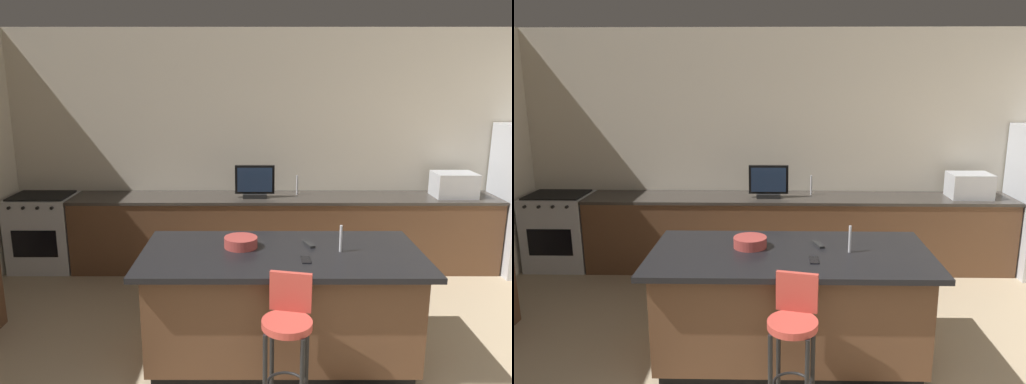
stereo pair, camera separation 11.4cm
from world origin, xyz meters
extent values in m
cube|color=beige|center=(0.00, 4.09, 1.44)|extent=(7.41, 0.12, 2.88)
cube|color=brown|center=(-0.09, 3.71, 0.43)|extent=(5.08, 0.60, 0.87)
cube|color=#332D28|center=(-0.09, 3.71, 0.88)|extent=(5.10, 0.62, 0.04)
cube|color=black|center=(-0.23, 1.70, 0.04)|extent=(2.01, 0.84, 0.09)
cube|color=brown|center=(-0.23, 1.70, 0.49)|extent=(2.09, 0.92, 0.80)
cube|color=black|center=(-0.23, 1.70, 0.91)|extent=(2.25, 1.08, 0.04)
cube|color=#B7BABF|center=(-3.02, 3.71, 0.45)|extent=(0.75, 0.60, 0.90)
cube|color=black|center=(-3.02, 3.40, 0.41)|extent=(0.52, 0.01, 0.32)
cube|color=black|center=(-3.02, 3.71, 0.91)|extent=(0.67, 0.50, 0.02)
cylinder|color=black|center=(-3.27, 3.39, 0.84)|extent=(0.04, 0.03, 0.04)
cylinder|color=black|center=(-3.11, 3.39, 0.84)|extent=(0.04, 0.03, 0.04)
cylinder|color=black|center=(-2.94, 3.39, 0.84)|extent=(0.04, 0.03, 0.04)
cylinder|color=black|center=(-2.78, 3.39, 0.84)|extent=(0.04, 0.03, 0.04)
cube|color=#B7BABF|center=(1.93, 3.71, 1.05)|extent=(0.48, 0.36, 0.29)
cube|color=black|center=(-0.45, 3.66, 0.93)|extent=(0.28, 0.16, 0.05)
cube|color=black|center=(-0.45, 3.66, 1.12)|extent=(0.47, 0.05, 0.34)
cube|color=#1E2D47|center=(-0.45, 3.63, 1.12)|extent=(0.41, 0.01, 0.29)
cylinder|color=#B2B2B7|center=(0.06, 3.81, 1.02)|extent=(0.02, 0.02, 0.24)
cylinder|color=#B2B2B7|center=(0.24, 1.70, 1.04)|extent=(0.02, 0.02, 0.22)
cylinder|color=#B23D33|center=(-0.23, 0.96, 0.70)|extent=(0.34, 0.34, 0.05)
cube|color=#B23D33|center=(-0.20, 1.11, 0.87)|extent=(0.29, 0.10, 0.28)
cylinder|color=black|center=(-0.38, 0.87, 0.34)|extent=(0.03, 0.03, 0.68)
cylinder|color=black|center=(-0.33, 1.11, 0.34)|extent=(0.03, 0.03, 0.68)
cylinder|color=black|center=(-0.09, 1.05, 0.34)|extent=(0.03, 0.03, 0.68)
torus|color=black|center=(-0.23, 0.96, 0.25)|extent=(0.28, 0.28, 0.02)
cylinder|color=#993833|center=(-0.56, 1.81, 0.98)|extent=(0.27, 0.27, 0.09)
cube|color=black|center=(-0.06, 1.52, 0.94)|extent=(0.07, 0.15, 0.01)
cube|color=black|center=(0.00, 1.86, 0.94)|extent=(0.09, 0.18, 0.02)
camera|label=1|loc=(-0.44, -1.97, 2.28)|focal=34.11mm
camera|label=2|loc=(-0.33, -1.97, 2.28)|focal=34.11mm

